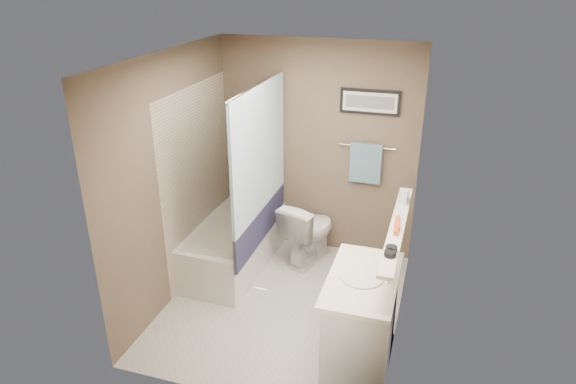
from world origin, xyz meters
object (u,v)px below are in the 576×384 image
(soap_bottle, at_px, (403,196))
(candle_bowl_far, at_px, (391,249))
(hair_brush_front, at_px, (397,227))
(hair_brush_back, at_px, (398,223))
(vanity, at_px, (361,324))
(toilet, at_px, (309,231))
(glass_jar, at_px, (404,195))
(candle_bowl_near, at_px, (390,254))
(bathtub, at_px, (234,244))

(soap_bottle, bearing_deg, candle_bowl_far, -90.00)
(candle_bowl_far, bearing_deg, soap_bottle, 90.00)
(hair_brush_front, relative_size, hair_brush_back, 1.00)
(vanity, height_order, hair_brush_back, hair_brush_back)
(toilet, xyz_separation_m, glass_jar, (1.02, -0.54, 0.80))
(toilet, distance_m, vanity, 1.70)
(candle_bowl_near, height_order, candle_bowl_far, same)
(candle_bowl_far, xyz_separation_m, hair_brush_back, (0.00, 0.43, 0.00))
(hair_brush_front, bearing_deg, glass_jar, 90.00)
(hair_brush_front, bearing_deg, soap_bottle, 90.00)
(toilet, height_order, candle_bowl_near, candle_bowl_near)
(bathtub, height_order, candle_bowl_far, candle_bowl_far)
(candle_bowl_near, xyz_separation_m, candle_bowl_far, (0.00, 0.07, 0.00))
(candle_bowl_near, bearing_deg, candle_bowl_far, 90.00)
(candle_bowl_near, relative_size, hair_brush_front, 0.41)
(hair_brush_back, bearing_deg, soap_bottle, 90.00)
(toilet, relative_size, vanity, 0.81)
(bathtub, height_order, hair_brush_back, hair_brush_back)
(vanity, bearing_deg, soap_bottle, 76.63)
(toilet, relative_size, candle_bowl_far, 8.07)
(hair_brush_front, height_order, hair_brush_back, same)
(bathtub, relative_size, candle_bowl_far, 16.67)
(vanity, bearing_deg, candle_bowl_near, -24.25)
(soap_bottle, bearing_deg, hair_brush_back, -90.00)
(bathtub, xyz_separation_m, glass_jar, (1.79, -0.20, 0.92))
(toilet, height_order, hair_brush_front, hair_brush_front)
(candle_bowl_near, height_order, hair_brush_front, hair_brush_front)
(toilet, height_order, glass_jar, glass_jar)
(hair_brush_back, distance_m, glass_jar, 0.52)
(vanity, distance_m, hair_brush_back, 0.87)
(candle_bowl_far, bearing_deg, hair_brush_back, 90.00)
(bathtub, xyz_separation_m, candle_bowl_near, (1.79, -1.22, 0.89))
(bathtub, distance_m, vanity, 1.97)
(toilet, relative_size, hair_brush_front, 3.30)
(toilet, distance_m, soap_bottle, 1.45)
(hair_brush_front, bearing_deg, candle_bowl_far, -90.00)
(toilet, bearing_deg, glass_jar, 170.38)
(candle_bowl_near, bearing_deg, bathtub, 145.73)
(candle_bowl_near, relative_size, hair_brush_back, 0.41)
(toilet, bearing_deg, hair_brush_back, 152.32)
(bathtub, xyz_separation_m, vanity, (1.60, -1.14, 0.15))
(toilet, bearing_deg, candle_bowl_far, 142.76)
(toilet, xyz_separation_m, candle_bowl_far, (1.02, -1.49, 0.77))
(bathtub, height_order, soap_bottle, soap_bottle)
(vanity, relative_size, candle_bowl_far, 10.00)
(bathtub, xyz_separation_m, hair_brush_back, (1.79, -0.71, 0.89))
(hair_brush_front, height_order, soap_bottle, soap_bottle)
(bathtub, relative_size, soap_bottle, 10.00)
(vanity, xyz_separation_m, soap_bottle, (0.19, 0.86, 0.79))
(toilet, xyz_separation_m, candle_bowl_near, (1.02, -1.56, 0.77))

